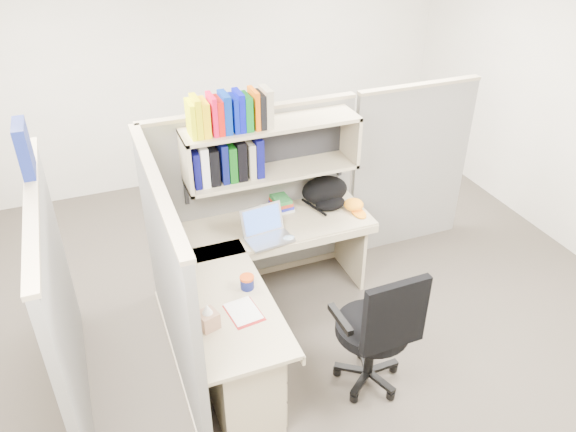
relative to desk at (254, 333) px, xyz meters
name	(u,v)px	position (x,y,z in m)	size (l,w,h in m)	color
ground	(292,337)	(0.41, 0.29, -0.44)	(6.00, 6.00, 0.00)	#322C27
room_shell	(293,155)	(0.41, 0.29, 1.18)	(6.00, 6.00, 6.00)	beige
cubicle	(226,223)	(0.04, 0.74, 0.47)	(3.79, 1.84, 1.95)	#62615D
desk	(254,333)	(0.00, 0.00, 0.00)	(1.74, 1.75, 0.73)	tan
laptop	(269,227)	(0.35, 0.65, 0.42)	(0.35, 0.35, 0.25)	#B9BABE
backpack	(327,193)	(1.00, 0.97, 0.41)	(0.41, 0.32, 0.24)	black
orange_cap	(354,205)	(1.18, 0.83, 0.34)	(0.17, 0.20, 0.09)	orange
snack_canister	(247,282)	(0.01, 0.15, 0.34)	(0.10, 0.10, 0.10)	#0D144F
tissue_box	(208,316)	(-0.33, -0.13, 0.38)	(0.12, 0.12, 0.18)	#A87C5F
mouse	(289,238)	(0.50, 0.60, 0.31)	(0.09, 0.06, 0.04)	#95B5D3
paper_cup	(263,212)	(0.42, 0.98, 0.35)	(0.08, 0.08, 0.11)	white
book_stack	(281,203)	(0.61, 1.07, 0.34)	(0.16, 0.22, 0.11)	slate
loose_paper	(243,311)	(-0.09, -0.07, 0.29)	(0.19, 0.25, 0.00)	silver
task_chair	(374,347)	(0.76, -0.38, -0.06)	(0.57, 0.53, 1.09)	black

